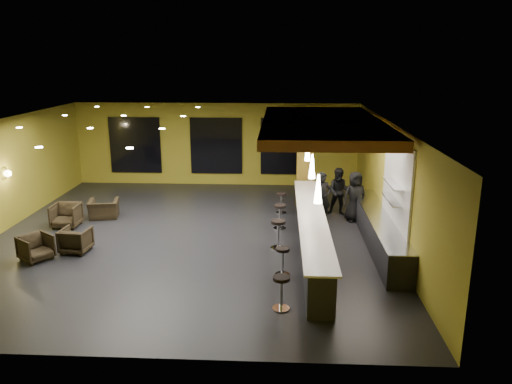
{
  "coord_description": "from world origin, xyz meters",
  "views": [
    {
      "loc": [
        2.76,
        -14.45,
        5.37
      ],
      "look_at": [
        2.0,
        0.5,
        1.3
      ],
      "focal_mm": 35.0,
      "sensor_mm": 36.0,
      "label": 1
    }
  ],
  "objects_px": {
    "bar_counter": "(311,234)",
    "prep_counter": "(379,231)",
    "bar_stool_3": "(280,213)",
    "staff_a": "(322,198)",
    "staff_b": "(339,192)",
    "bar_stool_2": "(278,231)",
    "pendant_1": "(312,166)",
    "staff_c": "(355,197)",
    "armchair_b": "(76,240)",
    "armchair_a": "(36,248)",
    "pendant_2": "(308,150)",
    "bar_stool_4": "(281,200)",
    "armchair_c": "(66,215)",
    "column": "(305,159)",
    "armchair_d": "(104,209)",
    "bar_stool_0": "(281,288)",
    "pendant_0": "(318,189)",
    "bar_stool_1": "(283,258)"
  },
  "relations": [
    {
      "from": "armchair_c",
      "to": "bar_stool_4",
      "type": "relative_size",
      "value": 1.16
    },
    {
      "from": "armchair_b",
      "to": "bar_stool_2",
      "type": "relative_size",
      "value": 0.91
    },
    {
      "from": "bar_counter",
      "to": "prep_counter",
      "type": "height_order",
      "value": "bar_counter"
    },
    {
      "from": "bar_counter",
      "to": "prep_counter",
      "type": "xyz_separation_m",
      "value": [
        2.0,
        0.5,
        -0.07
      ]
    },
    {
      "from": "staff_a",
      "to": "column",
      "type": "bearing_deg",
      "value": 84.41
    },
    {
      "from": "staff_a",
      "to": "armchair_c",
      "type": "height_order",
      "value": "staff_a"
    },
    {
      "from": "armchair_c",
      "to": "bar_stool_0",
      "type": "relative_size",
      "value": 1.1
    },
    {
      "from": "pendant_2",
      "to": "bar_stool_1",
      "type": "relative_size",
      "value": 0.95
    },
    {
      "from": "staff_a",
      "to": "bar_stool_2",
      "type": "relative_size",
      "value": 2.0
    },
    {
      "from": "prep_counter",
      "to": "bar_stool_3",
      "type": "relative_size",
      "value": 7.44
    },
    {
      "from": "pendant_2",
      "to": "armchair_b",
      "type": "bearing_deg",
      "value": -152.55
    },
    {
      "from": "bar_stool_3",
      "to": "bar_counter",
      "type": "bearing_deg",
      "value": -63.41
    },
    {
      "from": "pendant_0",
      "to": "staff_c",
      "type": "relative_size",
      "value": 0.41
    },
    {
      "from": "staff_c",
      "to": "bar_stool_2",
      "type": "xyz_separation_m",
      "value": [
        -2.54,
        -2.67,
        -0.3
      ]
    },
    {
      "from": "prep_counter",
      "to": "pendant_1",
      "type": "bearing_deg",
      "value": 180.0
    },
    {
      "from": "staff_b",
      "to": "bar_stool_2",
      "type": "distance_m",
      "value": 3.93
    },
    {
      "from": "bar_stool_2",
      "to": "bar_stool_3",
      "type": "relative_size",
      "value": 1.06
    },
    {
      "from": "bar_counter",
      "to": "armchair_c",
      "type": "height_order",
      "value": "bar_counter"
    },
    {
      "from": "bar_counter",
      "to": "bar_stool_0",
      "type": "height_order",
      "value": "bar_counter"
    },
    {
      "from": "staff_b",
      "to": "bar_stool_2",
      "type": "height_order",
      "value": "staff_b"
    },
    {
      "from": "armchair_c",
      "to": "bar_stool_3",
      "type": "relative_size",
      "value": 1.06
    },
    {
      "from": "staff_b",
      "to": "armchair_a",
      "type": "distance_m",
      "value": 9.77
    },
    {
      "from": "staff_b",
      "to": "bar_stool_3",
      "type": "relative_size",
      "value": 2.07
    },
    {
      "from": "staff_b",
      "to": "bar_stool_3",
      "type": "height_order",
      "value": "staff_b"
    },
    {
      "from": "bar_stool_4",
      "to": "pendant_1",
      "type": "bearing_deg",
      "value": -74.02
    },
    {
      "from": "armchair_c",
      "to": "bar_stool_1",
      "type": "relative_size",
      "value": 1.16
    },
    {
      "from": "pendant_2",
      "to": "armchair_d",
      "type": "distance_m",
      "value": 7.25
    },
    {
      "from": "staff_a",
      "to": "bar_stool_3",
      "type": "relative_size",
      "value": 2.12
    },
    {
      "from": "pendant_2",
      "to": "bar_stool_0",
      "type": "height_order",
      "value": "pendant_2"
    },
    {
      "from": "armchair_c",
      "to": "bar_stool_2",
      "type": "relative_size",
      "value": 1.0
    },
    {
      "from": "staff_c",
      "to": "bar_stool_4",
      "type": "distance_m",
      "value": 2.58
    },
    {
      "from": "pendant_1",
      "to": "staff_c",
      "type": "bearing_deg",
      "value": 54.43
    },
    {
      "from": "armchair_c",
      "to": "bar_stool_0",
      "type": "distance_m",
      "value": 8.69
    },
    {
      "from": "pendant_2",
      "to": "staff_a",
      "type": "bearing_deg",
      "value": -43.64
    },
    {
      "from": "pendant_1",
      "to": "staff_b",
      "type": "height_order",
      "value": "pendant_1"
    },
    {
      "from": "bar_stool_2",
      "to": "pendant_2",
      "type": "bearing_deg",
      "value": 72.21
    },
    {
      "from": "column",
      "to": "pendant_2",
      "type": "relative_size",
      "value": 5.0
    },
    {
      "from": "bar_stool_0",
      "to": "armchair_d",
      "type": "bearing_deg",
      "value": 134.83
    },
    {
      "from": "staff_c",
      "to": "bar_stool_4",
      "type": "bearing_deg",
      "value": 147.46
    },
    {
      "from": "bar_stool_3",
      "to": "prep_counter",
      "type": "bearing_deg",
      "value": -24.12
    },
    {
      "from": "armchair_c",
      "to": "bar_stool_3",
      "type": "height_order",
      "value": "bar_stool_3"
    },
    {
      "from": "staff_b",
      "to": "armchair_a",
      "type": "height_order",
      "value": "staff_b"
    },
    {
      "from": "armchair_d",
      "to": "bar_stool_0",
      "type": "bearing_deg",
      "value": 123.49
    },
    {
      "from": "pendant_0",
      "to": "bar_stool_4",
      "type": "xyz_separation_m",
      "value": [
        -0.85,
        5.47,
        -1.88
      ]
    },
    {
      "from": "pendant_0",
      "to": "staff_a",
      "type": "bearing_deg",
      "value": 83.69
    },
    {
      "from": "armchair_b",
      "to": "bar_stool_3",
      "type": "relative_size",
      "value": 0.96
    },
    {
      "from": "armchair_a",
      "to": "armchair_b",
      "type": "height_order",
      "value": "armchair_b"
    },
    {
      "from": "bar_counter",
      "to": "pendant_1",
      "type": "xyz_separation_m",
      "value": [
        0.0,
        0.5,
        1.85
      ]
    },
    {
      "from": "staff_b",
      "to": "armchair_c",
      "type": "distance_m",
      "value": 9.17
    },
    {
      "from": "armchair_a",
      "to": "prep_counter",
      "type": "bearing_deg",
      "value": -45.04
    }
  ]
}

